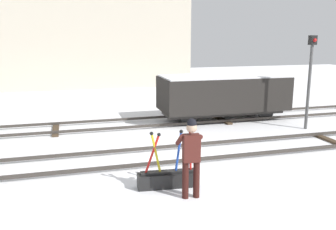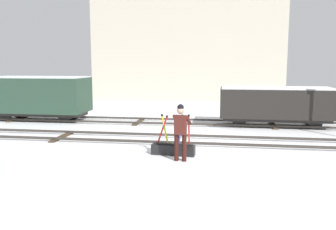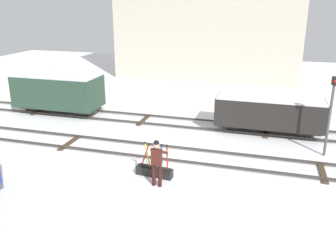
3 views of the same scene
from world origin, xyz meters
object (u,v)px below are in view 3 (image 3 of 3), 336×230
rail_worker (157,160)px  signal_post (331,108)px  switch_lever_frame (154,170)px  freight_car_back_track (269,112)px  freight_car_mid_siding (58,91)px

rail_worker → signal_post: (6.55, 4.76, 1.19)m
switch_lever_frame → freight_car_back_track: freight_car_back_track is taller
freight_car_back_track → freight_car_mid_siding: 12.73m
rail_worker → freight_car_mid_siding: size_ratio=0.35×
switch_lever_frame → rail_worker: 1.14m
signal_post → freight_car_mid_siding: 15.51m
signal_post → freight_car_mid_siding: signal_post is taller
signal_post → freight_car_back_track: 3.68m
freight_car_back_track → freight_car_mid_siding: size_ratio=1.04×
rail_worker → signal_post: signal_post is taller
rail_worker → signal_post: bearing=41.4°
rail_worker → freight_car_mid_siding: 11.30m
freight_car_mid_siding → freight_car_back_track: bearing=0.2°
switch_lever_frame → freight_car_mid_siding: bearing=147.9°
rail_worker → freight_car_back_track: 8.18m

